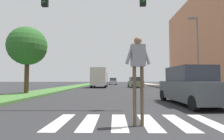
{
  "coord_description": "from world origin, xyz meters",
  "views": [
    {
      "loc": [
        -0.58,
        0.84,
        1.28
      ],
      "look_at": [
        -0.85,
        17.77,
        2.2
      ],
      "focal_mm": 28.21,
      "sensor_mm": 36.0,
      "label": 1
    }
  ],
  "objects": [
    {
      "name": "ground_plane",
      "position": [
        0.0,
        30.0,
        0.0
      ],
      "size": [
        140.0,
        140.0,
        0.0
      ],
      "primitive_type": "plane",
      "color": "#2D2D30"
    },
    {
      "name": "median_strip",
      "position": [
        -7.54,
        28.0,
        0.07
      ],
      "size": [
        2.97,
        64.0,
        0.15
      ],
      "primitive_type": "cube",
      "color": "#477A38",
      "rests_on": "ground_plane"
    },
    {
      "name": "sidewalk_right",
      "position": [
        8.33,
        28.0,
        0.07
      ],
      "size": [
        3.0,
        64.0,
        0.15
      ],
      "primitive_type": "cube",
      "color": "#9E9991",
      "rests_on": "ground_plane"
    },
    {
      "name": "crosswalk",
      "position": [
        0.0,
        6.24,
        0.0
      ],
      "size": [
        4.95,
        2.2,
        0.01
      ],
      "color": "silver",
      "rests_on": "ground_plane"
    },
    {
      "name": "suv_crossing",
      "position": [
        3.38,
        10.03,
        0.93
      ],
      "size": [
        2.21,
        4.7,
        1.97
      ],
      "color": "#474C51",
      "rests_on": "ground_plane"
    },
    {
      "name": "tree_mid",
      "position": [
        -8.01,
        15.54,
        4.11
      ],
      "size": [
        3.24,
        3.24,
        5.6
      ],
      "color": "#4C3823",
      "rests_on": "median_strip"
    },
    {
      "name": "truck_box_delivery",
      "position": [
        -3.07,
        29.42,
        1.63
      ],
      "size": [
        2.4,
        6.2,
        3.1
      ],
      "color": "navy",
      "rests_on": "ground_plane"
    },
    {
      "name": "sedan_midblock",
      "position": [
        2.79,
        29.75,
        0.79
      ],
      "size": [
        2.23,
        4.62,
        1.7
      ],
      "color": "gray",
      "rests_on": "ground_plane"
    },
    {
      "name": "street_lamp_right",
      "position": [
        7.74,
        18.64,
        4.59
      ],
      "size": [
        1.02,
        0.24,
        7.5
      ],
      "color": "slate",
      "rests_on": "sidewalk_right"
    },
    {
      "name": "traffic_light_gantry",
      "position": [
        -3.91,
        8.84,
        4.34
      ],
      "size": [
        8.43,
        0.3,
        6.0
      ],
      "color": "gold",
      "rests_on": "median_strip"
    },
    {
      "name": "sedan_distant",
      "position": [
        -1.04,
        44.8,
        0.79
      ],
      "size": [
        2.03,
        4.42,
        1.69
      ],
      "color": "#B7B7BC",
      "rests_on": "ground_plane"
    },
    {
      "name": "pedestrian_performer",
      "position": [
        0.07,
        5.78,
        1.66
      ],
      "size": [
        0.75,
        0.3,
        2.49
      ],
      "color": "brown",
      "rests_on": "ground_plane"
    }
  ]
}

